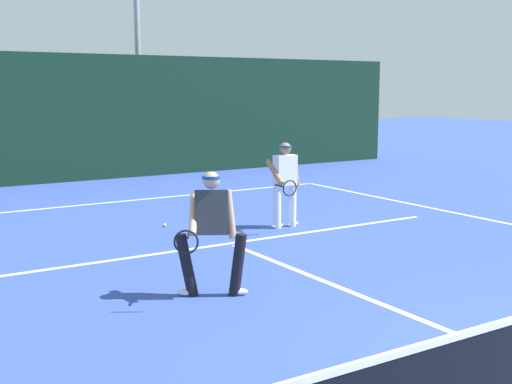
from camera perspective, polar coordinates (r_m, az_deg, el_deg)
name	(u,v)px	position (r m, az deg, el deg)	size (l,w,h in m)	color
court_line_baseline_far	(124,201)	(15.55, -11.42, -0.78)	(10.79, 0.10, 0.01)	white
court_line_service	(230,243)	(11.13, -2.31, -4.48)	(8.79, 0.10, 0.01)	white
court_line_centre	(361,296)	(8.49, 9.12, -8.91)	(0.10, 6.40, 0.01)	white
player_near	(211,229)	(8.20, -3.89, -3.18)	(1.09, 0.82, 1.59)	black
player_far	(285,181)	(12.27, 2.55, 0.95)	(0.78, 0.88, 1.60)	silver
tennis_ball	(164,225)	(12.56, -7.95, -2.87)	(0.07, 0.07, 0.07)	#D1E033
back_fence_windscreen	(71,118)	(19.03, -15.74, 6.20)	(22.68, 0.12, 3.55)	black
light_pole	(137,21)	(21.78, -10.30, 14.42)	(0.55, 0.44, 7.71)	#9EA39E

